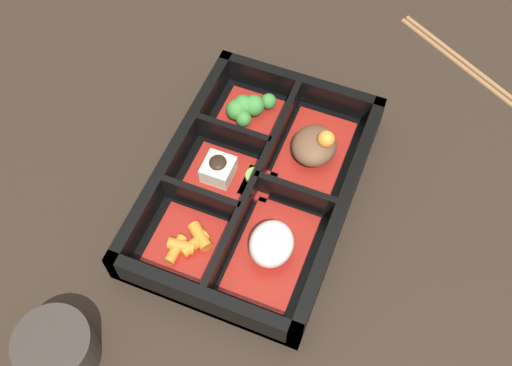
% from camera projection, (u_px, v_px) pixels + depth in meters
% --- Properties ---
extents(ground_plane, '(3.00, 3.00, 0.00)m').
position_uv_depth(ground_plane, '(256.00, 194.00, 0.73)').
color(ground_plane, black).
extents(bento_base, '(0.33, 0.22, 0.01)m').
position_uv_depth(bento_base, '(256.00, 191.00, 0.73)').
color(bento_base, black).
rests_on(bento_base, ground_plane).
extents(bento_rim, '(0.33, 0.22, 0.05)m').
position_uv_depth(bento_rim, '(254.00, 183.00, 0.71)').
color(bento_rim, black).
rests_on(bento_rim, ground_plane).
extents(bowl_stew, '(0.13, 0.08, 0.05)m').
position_uv_depth(bowl_stew, '(314.00, 148.00, 0.74)').
color(bowl_stew, maroon).
rests_on(bowl_stew, bento_base).
extents(bowl_rice, '(0.13, 0.08, 0.05)m').
position_uv_depth(bowl_rice, '(271.00, 247.00, 0.66)').
color(bowl_rice, maroon).
rests_on(bowl_rice, bento_base).
extents(bowl_greens, '(0.08, 0.08, 0.03)m').
position_uv_depth(bowl_greens, '(247.00, 109.00, 0.77)').
color(bowl_greens, maroon).
rests_on(bowl_greens, bento_base).
extents(bowl_tofu, '(0.08, 0.08, 0.04)m').
position_uv_depth(bowl_tofu, '(220.00, 170.00, 0.73)').
color(bowl_tofu, maroon).
rests_on(bowl_tofu, bento_base).
extents(bowl_carrots, '(0.08, 0.08, 0.02)m').
position_uv_depth(bowl_carrots, '(187.00, 242.00, 0.68)').
color(bowl_carrots, maroon).
rests_on(bowl_carrots, bento_base).
extents(bowl_pickles, '(0.04, 0.04, 0.01)m').
position_uv_depth(bowl_pickles, '(257.00, 181.00, 0.73)').
color(bowl_pickles, maroon).
rests_on(bowl_pickles, bento_base).
extents(tea_cup, '(0.08, 0.08, 0.05)m').
position_uv_depth(tea_cup, '(57.00, 348.00, 0.61)').
color(tea_cup, '#2D2823').
rests_on(tea_cup, ground_plane).
extents(chopsticks, '(0.13, 0.21, 0.01)m').
position_uv_depth(chopsticks, '(464.00, 63.00, 0.84)').
color(chopsticks, brown).
rests_on(chopsticks, ground_plane).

